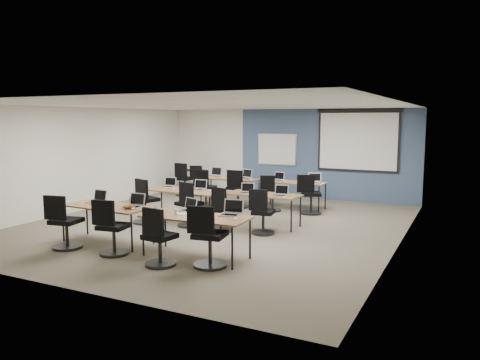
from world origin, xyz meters
The scene contains 58 objects.
floor centered at (0.00, 0.00, 0.00)m, with size 8.00×9.00×0.02m, color #6B6354.
ceiling centered at (0.00, 0.00, 2.70)m, with size 8.00×9.00×0.02m, color white.
wall_back centered at (0.00, 4.50, 1.35)m, with size 8.00×0.04×2.70m, color beige.
wall_front centered at (0.00, -4.50, 1.35)m, with size 8.00×0.04×2.70m, color beige.
wall_left centered at (-4.00, 0.00, 1.35)m, with size 0.04×9.00×2.70m, color beige.
wall_right centered at (4.00, 0.00, 1.35)m, with size 0.04×9.00×2.70m, color beige.
blue_accent_panel centered at (1.25, 4.47, 1.35)m, with size 5.50×0.04×2.70m, color #3D5977.
whiteboard centered at (-0.30, 4.43, 1.45)m, with size 1.28×0.03×0.98m.
projector_screen centered at (2.20, 4.41, 1.89)m, with size 2.40×0.10×1.82m.
training_table_front_left centered at (-1.12, -2.30, 0.69)m, with size 1.82×0.76×0.73m.
training_table_front_right centered at (0.94, -2.38, 0.69)m, with size 1.88×0.78×0.73m.
training_table_mid_left centered at (-0.90, 0.07, 0.69)m, with size 1.91×0.80×0.73m.
training_table_mid_right centered at (1.01, 0.36, 0.68)m, with size 1.69×0.70×0.73m.
training_table_back_left centered at (-0.97, 2.54, 0.68)m, with size 1.69×0.70×0.73m.
training_table_back_right centered at (0.92, 2.60, 0.68)m, with size 1.71×0.71×0.73m.
laptop_0 centered at (-1.53, -2.12, 0.79)m, with size 0.33×0.28×0.25m.
mouse_0 centered at (-1.32, -2.29, 0.74)m, with size 0.05×0.09×0.03m, color white.
task_chair_0 centered at (-1.52, -3.02, 0.42)m, with size 0.54×0.54×1.02m.
laptop_1 centered at (-0.55, -2.17, 0.79)m, with size 0.34×0.29×0.26m.
mouse_1 centered at (-0.43, -2.36, 0.74)m, with size 0.07×0.11×0.04m, color white.
task_chair_1 centered at (-0.46, -2.93, 0.42)m, with size 0.53×0.53×1.01m.
laptop_2 centered at (0.60, -2.07, 0.79)m, with size 0.31×0.26×0.24m.
mouse_2 centered at (0.74, -2.30, 0.74)m, with size 0.06×0.10×0.04m, color white.
task_chair_2 centered at (0.67, -3.10, 0.41)m, with size 0.51×0.51×0.99m.
laptop_3 centered at (1.45, -2.03, 0.80)m, with size 0.36×0.30×0.27m.
mouse_3 centered at (1.68, -2.32, 0.74)m, with size 0.06×0.10×0.03m, color white.
task_chair_3 centered at (1.42, -2.78, 0.43)m, with size 0.56×0.56×1.03m.
laptop_4 centered at (-1.52, 0.32, 0.79)m, with size 0.31×0.26×0.23m.
mouse_4 centered at (-1.19, 0.07, 0.74)m, with size 0.06×0.09×0.03m, color white.
task_chair_4 centered at (-1.53, -0.64, 0.44)m, with size 0.60×0.58×1.05m.
laptop_5 centered at (-0.60, 0.25, 0.79)m, with size 0.31×0.27×0.24m.
mouse_5 centered at (-0.23, 0.15, 0.74)m, with size 0.06×0.10×0.03m, color white.
task_chair_5 centered at (-0.44, -0.46, 0.42)m, with size 0.55×0.54×1.02m.
laptop_6 centered at (0.63, 0.29, 0.79)m, with size 0.30×0.25×0.23m.
mouse_6 centered at (0.75, 0.18, 0.74)m, with size 0.06×0.10×0.04m, color white.
task_chair_6 centered at (0.43, -0.58, 0.40)m, with size 0.51×0.49×0.98m.
laptop_7 centered at (1.45, 0.30, 0.79)m, with size 0.30×0.26×0.23m.
mouse_7 centered at (1.64, 0.07, 0.74)m, with size 0.06×0.10×0.03m, color white.
task_chair_7 centered at (1.31, -0.38, 0.40)m, with size 0.48×0.48×0.97m.
laptop_8 centered at (-1.55, 2.69, 0.80)m, with size 0.36×0.30×0.27m.
mouse_8 centered at (-1.17, 2.50, 0.74)m, with size 0.07×0.11×0.04m, color white.
task_chair_8 centered at (-1.42, 1.89, 0.42)m, with size 0.54×0.54×1.01m.
laptop_9 centered at (-0.53, 2.68, 0.79)m, with size 0.34×0.29×0.26m.
mouse_9 centered at (-0.26, 2.48, 0.74)m, with size 0.06×0.09×0.03m, color white.
task_chair_9 centered at (-0.48, 2.03, 0.43)m, with size 0.57×0.57×1.04m.
laptop_10 centered at (0.47, 2.64, 0.79)m, with size 0.31×0.26×0.24m.
mouse_10 centered at (0.72, 2.51, 0.74)m, with size 0.07×0.10×0.04m, color white.
task_chair_10 centered at (0.53, 1.99, 0.39)m, with size 0.49×0.47×0.95m.
laptop_11 centered at (1.46, 2.67, 0.79)m, with size 0.34×0.29×0.26m.
mouse_11 centered at (1.75, 2.52, 0.74)m, with size 0.06×0.10×0.03m, color white.
task_chair_11 centered at (1.54, 2.09, 0.42)m, with size 0.57×0.54×1.02m.
blue_mousepad centered at (-1.11, -2.38, 0.73)m, with size 0.24×0.20×0.01m, color navy.
snack_bowl centered at (-0.53, -2.35, 0.76)m, with size 0.24×0.24×0.06m, color brown.
snack_plate centered at (0.64, -2.36, 0.74)m, with size 0.20×0.20×0.01m, color white.
coffee_cup centered at (0.54, -2.38, 0.78)m, with size 0.08×0.08×0.07m, color white.
utility_table centered at (-3.02, 3.79, 0.65)m, with size 0.88×0.49×0.75m.
spare_chair_a centered at (-2.47, 3.35, 0.39)m, with size 0.50×0.47×0.96m.
spare_chair_b centered at (-2.90, 3.10, 0.43)m, with size 0.57×0.57×1.04m.
Camera 1 is at (5.15, -9.12, 2.38)m, focal length 35.00 mm.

